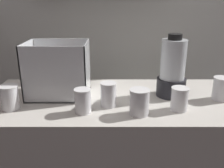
{
  "coord_description": "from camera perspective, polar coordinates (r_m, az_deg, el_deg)",
  "views": [
    {
      "loc": [
        -0.0,
        -1.23,
        1.41
      ],
      "look_at": [
        0.0,
        0.0,
        0.98
      ],
      "focal_mm": 39.02,
      "sensor_mm": 36.0,
      "label": 1
    }
  ],
  "objects": [
    {
      "name": "juice_cup_beet_far_left",
      "position": [
        1.28,
        -22.82,
        -3.34
      ],
      "size": [
        0.09,
        0.09,
        0.12
      ],
      "color": "white",
      "rests_on": "counter"
    },
    {
      "name": "back_wall_unit",
      "position": [
        2.0,
        -0.27,
        15.11
      ],
      "size": [
        2.6,
        0.24,
        2.5
      ],
      "color": "silver",
      "rests_on": "ground_plane"
    },
    {
      "name": "juice_cup_beet_rightmost",
      "position": [
        1.42,
        24.24,
        -1.3
      ],
      "size": [
        0.1,
        0.1,
        0.12
      ],
      "color": "white",
      "rests_on": "counter"
    },
    {
      "name": "carrot_display_bin",
      "position": [
        1.38,
        -12.54,
        1.18
      ],
      "size": [
        0.33,
        0.25,
        0.3
      ],
      "color": "white",
      "rests_on": "counter"
    },
    {
      "name": "juice_cup_orange_far_right",
      "position": [
        1.22,
        15.5,
        -3.72
      ],
      "size": [
        0.08,
        0.08,
        0.11
      ],
      "color": "white",
      "rests_on": "counter"
    },
    {
      "name": "counter",
      "position": [
        1.56,
        -0.0,
        -18.68
      ],
      "size": [
        1.4,
        0.64,
        0.9
      ],
      "primitive_type": "cube",
      "color": "beige",
      "rests_on": "ground_plane"
    },
    {
      "name": "juice_cup_mango_right",
      "position": [
        1.13,
        6.45,
        -4.43
      ],
      "size": [
        0.09,
        0.09,
        0.12
      ],
      "color": "white",
      "rests_on": "counter"
    },
    {
      "name": "blender_pitcher",
      "position": [
        1.36,
        13.92,
        3.14
      ],
      "size": [
        0.16,
        0.16,
        0.34
      ],
      "color": "black",
      "rests_on": "counter"
    },
    {
      "name": "juice_cup_beet_middle",
      "position": [
        1.21,
        -0.83,
        -2.86
      ],
      "size": [
        0.08,
        0.08,
        0.12
      ],
      "color": "white",
      "rests_on": "counter"
    },
    {
      "name": "juice_cup_orange_left",
      "position": [
        1.15,
        -6.81,
        -4.36
      ],
      "size": [
        0.08,
        0.08,
        0.12
      ],
      "color": "white",
      "rests_on": "counter"
    }
  ]
}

